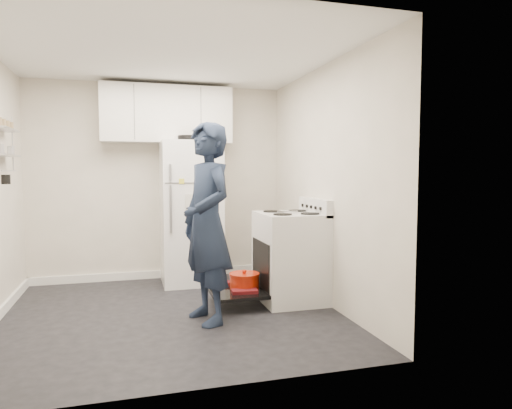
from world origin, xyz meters
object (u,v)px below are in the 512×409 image
object	(u,v)px
electric_range	(289,258)
person	(207,223)
open_oven_door	(240,286)
refrigerator	(191,212)

from	to	relation	value
electric_range	person	size ratio (longest dim) A/B	0.60
open_oven_door	person	bearing A→B (deg)	-133.50
electric_range	open_oven_door	size ratio (longest dim) A/B	1.57
person	open_oven_door	bearing A→B (deg)	119.56
electric_range	person	distance (m)	1.15
electric_range	person	bearing A→B (deg)	-155.58
open_oven_door	refrigerator	distance (m)	1.34
electric_range	refrigerator	distance (m)	1.48
open_oven_door	electric_range	bearing A→B (deg)	-0.71
open_oven_door	refrigerator	xyz separation A→B (m)	(-0.36, 1.09, 0.69)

